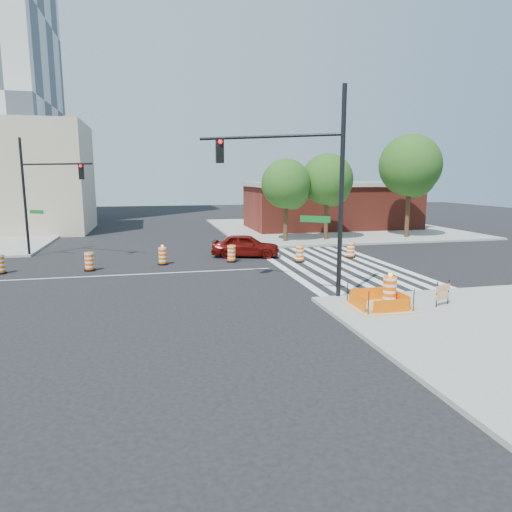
{
  "coord_description": "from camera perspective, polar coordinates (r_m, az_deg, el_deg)",
  "views": [
    {
      "loc": [
        0.62,
        -24.36,
        5.06
      ],
      "look_at": [
        5.39,
        -3.75,
        1.4
      ],
      "focal_mm": 32.0,
      "sensor_mm": 36.0,
      "label": 1
    }
  ],
  "objects": [
    {
      "name": "excavation_pit",
      "position": [
        18.16,
        15.1,
        -5.99
      ],
      "size": [
        2.2,
        2.2,
        0.9
      ],
      "color": "tan",
      "rests_on": "ground"
    },
    {
      "name": "lane_centerline",
      "position": [
        24.89,
        -14.18,
        -2.21
      ],
      "size": [
        14.0,
        0.12,
        0.01
      ],
      "primitive_type": "cube",
      "color": "silver",
      "rests_on": "ground"
    },
    {
      "name": "median_drum_6",
      "position": [
        29.54,
        11.75,
        0.69
      ],
      "size": [
        0.6,
        0.6,
        1.02
      ],
      "color": "black",
      "rests_on": "ground"
    },
    {
      "name": "median_drum_1",
      "position": [
        27.7,
        -29.37,
        -0.98
      ],
      "size": [
        0.6,
        0.6,
        1.02
      ],
      "color": "black",
      "rests_on": "ground"
    },
    {
      "name": "ground",
      "position": [
        24.89,
        -14.18,
        -2.22
      ],
      "size": [
        120.0,
        120.0,
        0.0
      ],
      "primitive_type": "plane",
      "color": "black",
      "rests_on": "ground"
    },
    {
      "name": "beige_midrise",
      "position": [
        48.05,
        -28.59,
        8.56
      ],
      "size": [
        14.0,
        10.0,
        10.0
      ],
      "primitive_type": "cube",
      "color": "#BCAB90",
      "rests_on": "ground"
    },
    {
      "name": "signal_pole_se",
      "position": [
        19.29,
        5.42,
        10.21
      ],
      "size": [
        5.39,
        3.76,
        8.51
      ],
      "rotation": [
        0.0,
        0.0,
        2.54
      ],
      "color": "black",
      "rests_on": "ground"
    },
    {
      "name": "median_drum_4",
      "position": [
        27.55,
        -3.08,
        0.23
      ],
      "size": [
        0.6,
        0.6,
        1.02
      ],
      "color": "black",
      "rests_on": "ground"
    },
    {
      "name": "tree_north_c",
      "position": [
        35.53,
        3.83,
        8.63
      ],
      "size": [
        3.82,
        3.81,
        6.47
      ],
      "color": "#382314",
      "rests_on": "ground"
    },
    {
      "name": "tree_north_e",
      "position": [
        39.96,
        18.73,
        10.27
      ],
      "size": [
        5.02,
        5.02,
        8.54
      ],
      "color": "#382314",
      "rests_on": "ground"
    },
    {
      "name": "median_drum_5",
      "position": [
        27.6,
        5.49,
        0.22
      ],
      "size": [
        0.6,
        0.6,
        1.02
      ],
      "color": "black",
      "rests_on": "ground"
    },
    {
      "name": "barricade",
      "position": [
        19.04,
        22.31,
        -4.19
      ],
      "size": [
        0.8,
        0.34,
        0.99
      ],
      "rotation": [
        0.0,
        0.0,
        0.37
      ],
      "color": "#FF5C05",
      "rests_on": "ground"
    },
    {
      "name": "red_coupe",
      "position": [
        29.29,
        -1.31,
        1.33
      ],
      "size": [
        4.64,
        2.85,
        1.48
      ],
      "primitive_type": "imported",
      "rotation": [
        0.0,
        0.0,
        1.3
      ],
      "color": "#570A07",
      "rests_on": "ground"
    },
    {
      "name": "signal_pole_nw",
      "position": [
        31.49,
        -25.18,
        7.92
      ],
      "size": [
        4.66,
        3.25,
        7.35
      ],
      "rotation": [
        0.0,
        0.0,
        -0.6
      ],
      "color": "black",
      "rests_on": "ground"
    },
    {
      "name": "brick_storefront",
      "position": [
        45.87,
        9.33,
        6.26
      ],
      "size": [
        16.5,
        8.5,
        4.6
      ],
      "color": "maroon",
      "rests_on": "ground"
    },
    {
      "name": "median_drum_3",
      "position": [
        27.21,
        -11.58,
        -0.06
      ],
      "size": [
        0.6,
        0.6,
        1.18
      ],
      "color": "black",
      "rests_on": "ground"
    },
    {
      "name": "median_drum_2",
      "position": [
        26.51,
        -20.1,
        -0.74
      ],
      "size": [
        0.6,
        0.6,
        1.02
      ],
      "color": "black",
      "rests_on": "ground"
    },
    {
      "name": "tree_north_d",
      "position": [
        36.9,
        8.93,
        9.06
      ],
      "size": [
        4.08,
        4.08,
        6.93
      ],
      "color": "#382314",
      "rests_on": "ground"
    },
    {
      "name": "pit_drum",
      "position": [
        18.56,
        16.35,
        -4.25
      ],
      "size": [
        0.64,
        0.64,
        1.27
      ],
      "color": "black",
      "rests_on": "ground"
    },
    {
      "name": "sidewalk_ne",
      "position": [
        46.06,
        9.25,
        3.47
      ],
      "size": [
        22.0,
        22.0,
        0.15
      ],
      "primitive_type": "cube",
      "color": "gray",
      "rests_on": "ground"
    },
    {
      "name": "crosswalk_east",
      "position": [
        26.94,
        9.78,
        -1.14
      ],
      "size": [
        6.75,
        13.5,
        0.01
      ],
      "color": "silver",
      "rests_on": "ground"
    }
  ]
}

